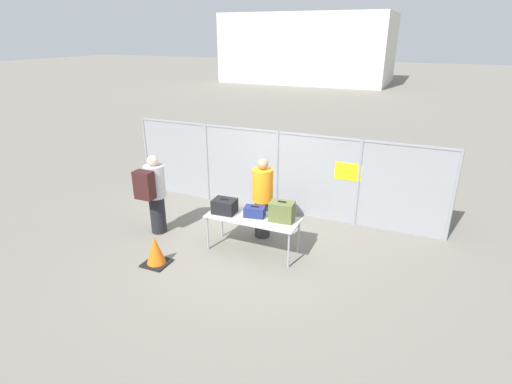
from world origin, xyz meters
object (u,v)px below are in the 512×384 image
at_px(inspection_table, 253,220).
at_px(traffic_cone, 155,251).
at_px(traveler_hooded, 154,192).
at_px(security_worker_near, 263,197).
at_px(suitcase_navy, 255,212).
at_px(utility_trailer, 372,189).
at_px(suitcase_olive, 282,211).
at_px(suitcase_black, 225,206).

xyz_separation_m(inspection_table, traffic_cone, (-1.51, -1.20, -0.43)).
bearing_deg(traveler_hooded, security_worker_near, 1.95).
height_order(suitcase_navy, utility_trailer, suitcase_navy).
relative_size(suitcase_navy, traveler_hooded, 0.25).
height_order(traveler_hooded, traffic_cone, traveler_hooded).
relative_size(security_worker_near, utility_trailer, 0.40).
distance_m(suitcase_navy, security_worker_near, 0.64).
xyz_separation_m(security_worker_near, utility_trailer, (1.91, 2.77, -0.50)).
distance_m(traveler_hooded, utility_trailer, 5.48).
height_order(suitcase_olive, security_worker_near, security_worker_near).
height_order(security_worker_near, utility_trailer, security_worker_near).
relative_size(suitcase_black, security_worker_near, 0.27).
bearing_deg(security_worker_near, suitcase_navy, 89.24).
distance_m(security_worker_near, utility_trailer, 3.40).
bearing_deg(traveler_hooded, traffic_cone, -72.70).
distance_m(inspection_table, suitcase_olive, 0.64).
xyz_separation_m(inspection_table, suitcase_olive, (0.58, 0.09, 0.25)).
height_order(suitcase_black, security_worker_near, security_worker_near).
distance_m(inspection_table, traffic_cone, 1.97).
distance_m(traveler_hooded, security_worker_near, 2.35).
relative_size(inspection_table, security_worker_near, 1.05).
xyz_separation_m(suitcase_black, suitcase_olive, (1.19, 0.11, 0.05)).
distance_m(inspection_table, security_worker_near, 0.73).
relative_size(utility_trailer, traffic_cone, 7.38).
height_order(suitcase_black, suitcase_olive, suitcase_olive).
bearing_deg(traffic_cone, utility_trailer, 54.40).
relative_size(inspection_table, traveler_hooded, 1.05).
height_order(inspection_table, utility_trailer, inspection_table).
height_order(inspection_table, suitcase_navy, suitcase_navy).
bearing_deg(utility_trailer, traveler_hooded, -138.91).
height_order(suitcase_navy, security_worker_near, security_worker_near).
bearing_deg(utility_trailer, traffic_cone, -125.60).
relative_size(inspection_table, traffic_cone, 3.12).
xyz_separation_m(suitcase_navy, utility_trailer, (1.81, 3.40, -0.45)).
bearing_deg(suitcase_navy, traffic_cone, -140.52).
relative_size(suitcase_olive, security_worker_near, 0.27).
bearing_deg(security_worker_near, traveler_hooded, 11.04).
bearing_deg(traveler_hooded, suitcase_black, -15.01).
distance_m(suitcase_olive, utility_trailer, 3.64).
xyz_separation_m(suitcase_navy, traveler_hooded, (-2.29, -0.18, 0.12)).
xyz_separation_m(suitcase_olive, security_worker_near, (-0.66, 0.60, -0.04)).
distance_m(suitcase_black, utility_trailer, 4.28).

